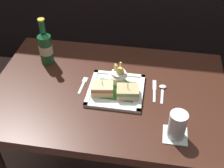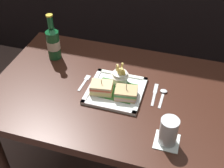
% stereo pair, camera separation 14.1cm
% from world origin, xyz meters
% --- Properties ---
extents(dining_table, '(1.13, 0.77, 0.77)m').
position_xyz_m(dining_table, '(0.00, 0.00, 0.66)').
color(dining_table, '#391C13').
rests_on(dining_table, ground_plane).
extents(square_plate, '(0.26, 0.26, 0.02)m').
position_xyz_m(square_plate, '(0.04, -0.01, 0.78)').
color(square_plate, white).
rests_on(square_plate, dining_table).
extents(sandwich_half_left, '(0.11, 0.09, 0.08)m').
position_xyz_m(sandwich_half_left, '(-0.02, -0.04, 0.81)').
color(sandwich_half_left, '#DCB888').
rests_on(sandwich_half_left, square_plate).
extents(sandwich_half_right, '(0.11, 0.09, 0.08)m').
position_xyz_m(sandwich_half_right, '(0.10, -0.04, 0.81)').
color(sandwich_half_right, tan).
rests_on(sandwich_half_right, square_plate).
extents(fries_cup, '(0.09, 0.09, 0.11)m').
position_xyz_m(fries_cup, '(0.04, 0.05, 0.83)').
color(fries_cup, white).
rests_on(fries_cup, square_plate).
extents(beer_bottle, '(0.07, 0.07, 0.26)m').
position_xyz_m(beer_bottle, '(-0.36, 0.17, 0.87)').
color(beer_bottle, '#1E572E').
rests_on(beer_bottle, dining_table).
extents(drink_coaster, '(0.10, 0.10, 0.00)m').
position_xyz_m(drink_coaster, '(0.32, -0.24, 0.77)').
color(drink_coaster, white).
rests_on(drink_coaster, dining_table).
extents(water_glass, '(0.07, 0.07, 0.12)m').
position_xyz_m(water_glass, '(0.32, -0.24, 0.83)').
color(water_glass, silver).
rests_on(water_glass, dining_table).
extents(fork, '(0.03, 0.13, 0.00)m').
position_xyz_m(fork, '(-0.13, 0.02, 0.77)').
color(fork, silver).
rests_on(fork, dining_table).
extents(knife, '(0.02, 0.16, 0.00)m').
position_xyz_m(knife, '(0.22, 0.03, 0.77)').
color(knife, silver).
rests_on(knife, dining_table).
extents(spoon, '(0.04, 0.13, 0.01)m').
position_xyz_m(spoon, '(0.26, 0.04, 0.78)').
color(spoon, silver).
rests_on(spoon, dining_table).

